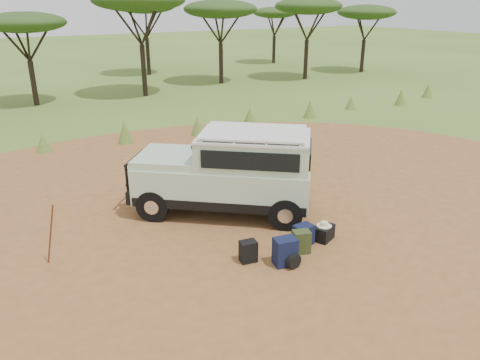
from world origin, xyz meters
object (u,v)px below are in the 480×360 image
backpack_olive (301,242)px  hard_case (324,233)px  safari_vehicle (229,174)px  backpack_navy (285,252)px  duffel_navy (304,235)px  walking_staff (51,235)px  backpack_black (248,251)px

backpack_olive → hard_case: bearing=32.5°
safari_vehicle → backpack_navy: (-0.26, -2.95, -0.79)m
duffel_navy → walking_staff: bearing=153.9°
safari_vehicle → hard_case: bearing=-26.1°
safari_vehicle → hard_case: size_ratio=9.32×
safari_vehicle → backpack_navy: bearing=-56.5°
hard_case → duffel_navy: bearing=149.1°
backpack_black → duffel_navy: size_ratio=1.00×
safari_vehicle → backpack_black: size_ratio=9.71×
safari_vehicle → backpack_navy: safari_vehicle is taller
safari_vehicle → walking_staff: safari_vehicle is taller
backpack_black → backpack_olive: (1.23, -0.27, 0.02)m
walking_staff → duffel_navy: bearing=-62.3°
backpack_black → duffel_navy: backpack_black is taller
walking_staff → backpack_black: bearing=-69.8°
backpack_olive → hard_case: (0.83, 0.22, -0.09)m
safari_vehicle → backpack_navy: 3.07m
safari_vehicle → backpack_olive: safari_vehicle is taller
safari_vehicle → walking_staff: size_ratio=3.21×
backpack_black → duffel_navy: (1.51, 0.01, -0.00)m
backpack_navy → safari_vehicle: bearing=95.1°
hard_case → backpack_olive: bearing=170.1°
safari_vehicle → backpack_black: safari_vehicle is taller
walking_staff → duffel_navy: 5.59m
backpack_navy → backpack_black: bearing=151.2°
safari_vehicle → walking_staff: bearing=-135.7°
walking_staff → duffel_navy: walking_staff is taller
safari_vehicle → duffel_navy: 2.66m
walking_staff → hard_case: 6.14m
backpack_black → backpack_olive: size_ratio=0.92×
backpack_black → hard_case: 2.07m
backpack_olive → backpack_black: bearing=-174.5°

